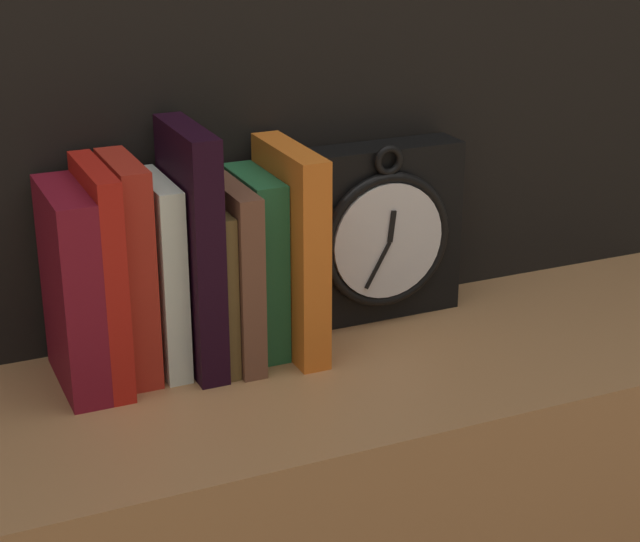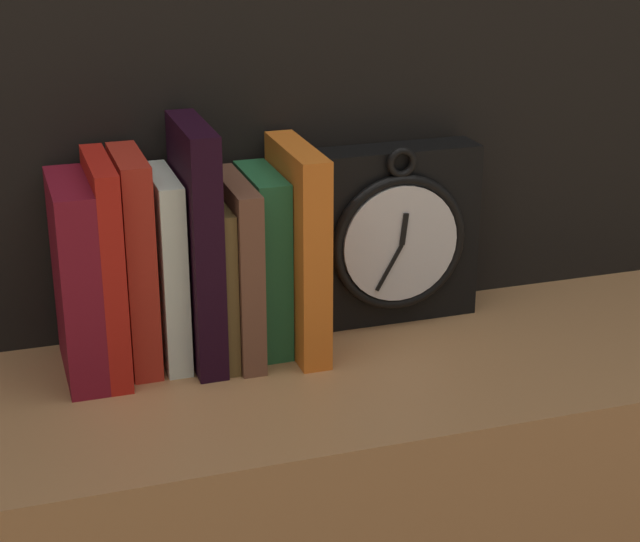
# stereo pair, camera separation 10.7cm
# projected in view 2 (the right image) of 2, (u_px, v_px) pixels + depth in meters

# --- Properties ---
(clock) EXTENTS (0.20, 0.07, 0.21)m
(clock) POSITION_uv_depth(u_px,v_px,m) (391.00, 235.00, 1.23)
(clock) COLOR black
(clock) RESTS_ON bookshelf
(book_slot0_maroon) EXTENTS (0.04, 0.13, 0.21)m
(book_slot0_maroon) POSITION_uv_depth(u_px,v_px,m) (76.00, 280.00, 1.09)
(book_slot0_maroon) COLOR maroon
(book_slot0_maroon) RESTS_ON bookshelf
(book_slot1_red) EXTENTS (0.02, 0.13, 0.23)m
(book_slot1_red) POSITION_uv_depth(u_px,v_px,m) (106.00, 268.00, 1.10)
(book_slot1_red) COLOR red
(book_slot1_red) RESTS_ON bookshelf
(book_slot2_red) EXTENTS (0.03, 0.12, 0.23)m
(book_slot2_red) POSITION_uv_depth(u_px,v_px,m) (135.00, 261.00, 1.12)
(book_slot2_red) COLOR #B1281A
(book_slot2_red) RESTS_ON bookshelf
(book_slot3_white) EXTENTS (0.03, 0.12, 0.21)m
(book_slot3_white) POSITION_uv_depth(u_px,v_px,m) (167.00, 268.00, 1.13)
(book_slot3_white) COLOR white
(book_slot3_white) RESTS_ON bookshelf
(book_slot4_black) EXTENTS (0.03, 0.13, 0.26)m
(book_slot4_black) POSITION_uv_depth(u_px,v_px,m) (197.00, 244.00, 1.12)
(book_slot4_black) COLOR black
(book_slot4_black) RESTS_ON bookshelf
(book_slot5_brown) EXTENTS (0.01, 0.13, 0.18)m
(book_slot5_brown) POSITION_uv_depth(u_px,v_px,m) (219.00, 278.00, 1.15)
(book_slot5_brown) COLOR brown
(book_slot5_brown) RESTS_ON bookshelf
(book_slot6_brown) EXTENTS (0.03, 0.14, 0.20)m
(book_slot6_brown) POSITION_uv_depth(u_px,v_px,m) (238.00, 268.00, 1.14)
(book_slot6_brown) COLOR brown
(book_slot6_brown) RESTS_ON bookshelf
(book_slot7_green) EXTENTS (0.04, 0.11, 0.20)m
(book_slot7_green) POSITION_uv_depth(u_px,v_px,m) (263.00, 260.00, 1.16)
(book_slot7_green) COLOR #236338
(book_slot7_green) RESTS_ON bookshelf
(book_slot8_orange) EXTENTS (0.03, 0.14, 0.23)m
(book_slot8_orange) POSITION_uv_depth(u_px,v_px,m) (299.00, 249.00, 1.15)
(book_slot8_orange) COLOR orange
(book_slot8_orange) RESTS_ON bookshelf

